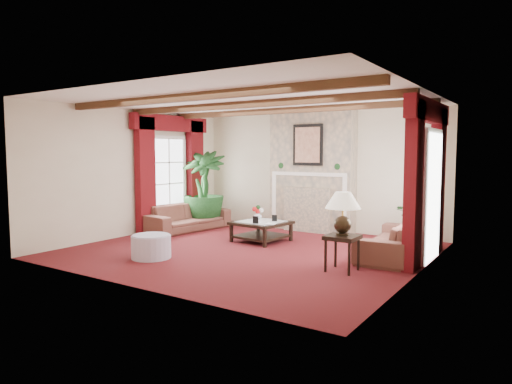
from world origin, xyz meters
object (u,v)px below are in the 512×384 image
Objects in this scene: coffee_table at (261,231)px; ottoman at (151,247)px; side_table at (342,253)px; sofa_right at (393,233)px; sofa_left at (187,213)px; potted_palm at (204,205)px.

coffee_table is 1.48× the size of ottoman.
coffee_table is 1.78× the size of side_table.
sofa_right is at bearing 9.31° from coffee_table.
side_table is at bearing -23.11° from coffee_table.
sofa_left is 3.90× the size of side_table.
sofa_left is 3.23× the size of ottoman.
coffee_table is at bearing -88.19° from sofa_left.
side_table is at bearing -101.86° from sofa_left.
sofa_right is 4.81m from potted_palm.
sofa_left is at bearing -178.27° from coffee_table.
sofa_right is at bearing 76.23° from side_table.
potted_palm is (-4.77, 0.66, 0.10)m from sofa_right.
side_table is (4.39, -1.45, -0.13)m from sofa_left.
sofa_left is 0.63m from potted_palm.
potted_palm is 2.32m from coffee_table.
potted_palm is 3.37m from ottoman.
sofa_right is 2.17× the size of coffee_table.
potted_palm is at bearing 9.12° from sofa_left.
sofa_right is (4.74, -0.04, 0.00)m from sofa_left.
side_table reaches higher than coffee_table.
sofa_right is 2.62m from coffee_table.
sofa_right is 1.02× the size of potted_palm.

